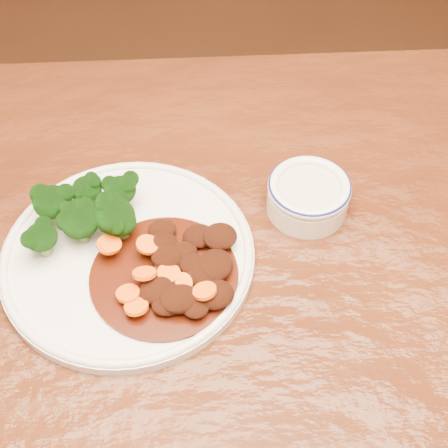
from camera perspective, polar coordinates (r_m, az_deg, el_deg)
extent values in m
cube|color=#52230E|center=(0.74, 4.65, -7.02)|extent=(1.58, 1.04, 0.04)
cylinder|color=white|center=(0.75, -8.76, -2.93)|extent=(0.30, 0.30, 0.01)
torus|color=white|center=(0.75, -8.82, -2.63)|extent=(0.30, 0.30, 0.01)
cylinder|color=#6B904A|center=(0.75, -9.20, -0.81)|extent=(0.01, 0.01, 0.02)
ellipsoid|color=black|center=(0.74, -9.40, 0.19)|extent=(0.04, 0.04, 0.03)
cylinder|color=#6B904A|center=(0.79, -9.28, 2.01)|extent=(0.01, 0.01, 0.02)
ellipsoid|color=black|center=(0.77, -9.48, 3.07)|extent=(0.04, 0.04, 0.03)
cylinder|color=#6B904A|center=(0.80, -12.17, 2.15)|extent=(0.01, 0.01, 0.02)
ellipsoid|color=black|center=(0.78, -12.42, 3.16)|extent=(0.04, 0.04, 0.03)
cylinder|color=#6B904A|center=(0.76, -12.74, -0.91)|extent=(0.01, 0.01, 0.02)
ellipsoid|color=black|center=(0.74, -13.05, 0.21)|extent=(0.04, 0.04, 0.04)
cylinder|color=#6B904A|center=(0.76, -16.02, -2.14)|extent=(0.01, 0.01, 0.02)
ellipsoid|color=black|center=(0.74, -16.37, -1.15)|extent=(0.04, 0.04, 0.03)
cylinder|color=#6B904A|center=(0.79, -15.11, 0.82)|extent=(0.01, 0.01, 0.02)
ellipsoid|color=black|center=(0.77, -15.46, 1.94)|extent=(0.05, 0.05, 0.04)
cylinder|color=#6B904A|center=(0.76, -9.71, -0.49)|extent=(0.01, 0.01, 0.02)
ellipsoid|color=black|center=(0.74, -9.96, 0.70)|extent=(0.05, 0.05, 0.04)
cylinder|color=#3F1206|center=(0.72, -5.49, -4.72)|extent=(0.17, 0.17, 0.00)
ellipsoid|color=black|center=(0.70, -3.88, -5.68)|extent=(0.02, 0.02, 0.01)
ellipsoid|color=black|center=(0.69, -0.89, -6.45)|extent=(0.04, 0.04, 0.02)
ellipsoid|color=black|center=(0.73, -5.76, -1.78)|extent=(0.04, 0.03, 0.02)
ellipsoid|color=black|center=(0.71, -5.21, -4.14)|extent=(0.03, 0.03, 0.02)
ellipsoid|color=black|center=(0.74, -2.31, -1.11)|extent=(0.04, 0.04, 0.02)
ellipsoid|color=black|center=(0.69, -5.19, -7.36)|extent=(0.03, 0.03, 0.02)
ellipsoid|color=black|center=(0.71, -0.73, -3.60)|extent=(0.04, 0.04, 0.02)
ellipsoid|color=black|center=(0.70, -1.80, -4.49)|extent=(0.04, 0.04, 0.02)
ellipsoid|color=black|center=(0.71, -1.39, -4.73)|extent=(0.02, 0.03, 0.01)
ellipsoid|color=black|center=(0.70, -6.01, -6.02)|extent=(0.04, 0.04, 0.02)
ellipsoid|color=black|center=(0.68, -4.11, -6.85)|extent=(0.04, 0.04, 0.02)
ellipsoid|color=black|center=(0.72, -5.13, -2.99)|extent=(0.04, 0.03, 0.02)
ellipsoid|color=black|center=(0.72, -3.72, -2.59)|extent=(0.03, 0.03, 0.02)
ellipsoid|color=black|center=(0.75, -5.67, -0.51)|extent=(0.03, 0.03, 0.02)
ellipsoid|color=black|center=(0.73, -0.37, -1.14)|extent=(0.04, 0.04, 0.02)
ellipsoid|color=black|center=(0.71, -2.97, -3.65)|extent=(0.03, 0.03, 0.01)
ellipsoid|color=black|center=(0.70, -5.20, -5.91)|extent=(0.02, 0.02, 0.01)
ellipsoid|color=black|center=(0.70, -0.97, -3.94)|extent=(0.04, 0.04, 0.02)
ellipsoid|color=black|center=(0.68, -2.62, -7.53)|extent=(0.03, 0.03, 0.01)
cylinder|color=#FC5A0D|center=(0.69, -8.01, -7.52)|extent=(0.03, 0.03, 0.01)
cylinder|color=#FC5A0D|center=(0.69, -7.29, -4.50)|extent=(0.04, 0.04, 0.02)
cylinder|color=#FC5A0D|center=(0.73, -10.39, -1.80)|extent=(0.03, 0.03, 0.01)
cylinder|color=#FC5A0D|center=(0.72, -7.01, -1.89)|extent=(0.04, 0.03, 0.01)
cylinder|color=#FC5A0D|center=(0.70, -5.08, -4.53)|extent=(0.04, 0.04, 0.01)
cylinder|color=#FC5A0D|center=(0.73, -10.54, -1.91)|extent=(0.03, 0.03, 0.01)
cylinder|color=#FC5A0D|center=(0.69, -3.94, -5.50)|extent=(0.03, 0.03, 0.02)
cylinder|color=#FC5A0D|center=(0.70, -8.78, -6.30)|extent=(0.03, 0.03, 0.01)
cylinder|color=#FC5A0D|center=(0.68, -1.79, -6.13)|extent=(0.04, 0.04, 0.01)
cylinder|color=white|center=(0.79, 7.64, 2.22)|extent=(0.10, 0.10, 0.03)
cylinder|color=beige|center=(0.78, 7.79, 3.19)|extent=(0.08, 0.08, 0.01)
torus|color=white|center=(0.78, 7.82, 3.36)|extent=(0.10, 0.10, 0.01)
torus|color=navy|center=(0.77, 7.85, 3.53)|extent=(0.10, 0.10, 0.00)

